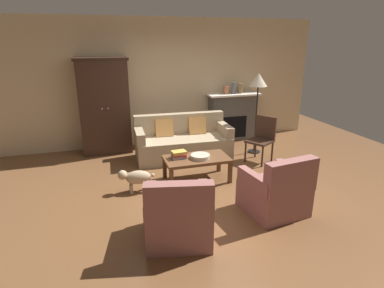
{
  "coord_description": "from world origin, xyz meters",
  "views": [
    {
      "loc": [
        -1.52,
        -4.53,
        2.33
      ],
      "look_at": [
        0.02,
        0.59,
        0.55
      ],
      "focal_mm": 29.42,
      "sensor_mm": 36.0,
      "label": 1
    }
  ],
  "objects_px": {
    "mantel_vase_terracotta": "(226,90)",
    "side_chair_wooden": "(262,136)",
    "fruit_bowl": "(200,156)",
    "floor_lamp": "(258,85)",
    "couch": "(183,142)",
    "book_stack": "(179,155)",
    "fireplace": "(232,116)",
    "armoire": "(105,106)",
    "coffee_table": "(197,161)",
    "armchair_near_right": "(276,192)",
    "armchair_near_left": "(179,217)",
    "dog": "(136,178)",
    "mantel_vase_bronze": "(240,88)",
    "mantel_vase_slate": "(233,88)"
  },
  "relations": [
    {
      "from": "mantel_vase_terracotta",
      "to": "mantel_vase_slate",
      "type": "relative_size",
      "value": 0.7
    },
    {
      "from": "floor_lamp",
      "to": "mantel_vase_slate",
      "type": "bearing_deg",
      "value": 94.73
    },
    {
      "from": "armchair_near_left",
      "to": "floor_lamp",
      "type": "distance_m",
      "value": 3.69
    },
    {
      "from": "mantel_vase_bronze",
      "to": "side_chair_wooden",
      "type": "distance_m",
      "value": 1.7
    },
    {
      "from": "book_stack",
      "to": "mantel_vase_bronze",
      "type": "distance_m",
      "value": 2.93
    },
    {
      "from": "floor_lamp",
      "to": "couch",
      "type": "bearing_deg",
      "value": 173.58
    },
    {
      "from": "mantel_vase_terracotta",
      "to": "fireplace",
      "type": "bearing_deg",
      "value": 5.69
    },
    {
      "from": "fireplace",
      "to": "floor_lamp",
      "type": "bearing_deg",
      "value": -85.36
    },
    {
      "from": "mantel_vase_terracotta",
      "to": "mantel_vase_slate",
      "type": "height_order",
      "value": "mantel_vase_slate"
    },
    {
      "from": "coffee_table",
      "to": "fruit_bowl",
      "type": "xyz_separation_m",
      "value": [
        0.05,
        -0.05,
        0.09
      ]
    },
    {
      "from": "armoire",
      "to": "fruit_bowl",
      "type": "bearing_deg",
      "value": -54.51
    },
    {
      "from": "fireplace",
      "to": "armoire",
      "type": "bearing_deg",
      "value": -178.49
    },
    {
      "from": "coffee_table",
      "to": "side_chair_wooden",
      "type": "height_order",
      "value": "side_chair_wooden"
    },
    {
      "from": "fireplace",
      "to": "side_chair_wooden",
      "type": "bearing_deg",
      "value": -90.95
    },
    {
      "from": "fruit_bowl",
      "to": "mantel_vase_bronze",
      "type": "bearing_deg",
      "value": 51.16
    },
    {
      "from": "mantel_vase_terracotta",
      "to": "armchair_near_right",
      "type": "relative_size",
      "value": 0.2
    },
    {
      "from": "fruit_bowl",
      "to": "armchair_near_right",
      "type": "height_order",
      "value": "armchair_near_right"
    },
    {
      "from": "couch",
      "to": "dog",
      "type": "distance_m",
      "value": 1.75
    },
    {
      "from": "armoire",
      "to": "mantel_vase_terracotta",
      "type": "xyz_separation_m",
      "value": [
        2.77,
        0.06,
        0.21
      ]
    },
    {
      "from": "mantel_vase_terracotta",
      "to": "side_chair_wooden",
      "type": "distance_m",
      "value": 1.68
    },
    {
      "from": "armchair_near_left",
      "to": "floor_lamp",
      "type": "height_order",
      "value": "floor_lamp"
    },
    {
      "from": "mantel_vase_bronze",
      "to": "dog",
      "type": "xyz_separation_m",
      "value": [
        -2.78,
        -2.18,
        -0.99
      ]
    },
    {
      "from": "couch",
      "to": "book_stack",
      "type": "relative_size",
      "value": 7.58
    },
    {
      "from": "couch",
      "to": "side_chair_wooden",
      "type": "distance_m",
      "value": 1.61
    },
    {
      "from": "mantel_vase_slate",
      "to": "mantel_vase_terracotta",
      "type": "bearing_deg",
      "value": 180.0
    },
    {
      "from": "fireplace",
      "to": "mantel_vase_terracotta",
      "type": "xyz_separation_m",
      "value": [
        -0.18,
        -0.02,
        0.64
      ]
    },
    {
      "from": "floor_lamp",
      "to": "mantel_vase_terracotta",
      "type": "bearing_deg",
      "value": 104.5
    },
    {
      "from": "mantel_vase_terracotta",
      "to": "side_chair_wooden",
      "type": "relative_size",
      "value": 0.2
    },
    {
      "from": "mantel_vase_bronze",
      "to": "dog",
      "type": "relative_size",
      "value": 0.4
    },
    {
      "from": "couch",
      "to": "armchair_near_left",
      "type": "relative_size",
      "value": 2.13
    },
    {
      "from": "coffee_table",
      "to": "book_stack",
      "type": "xyz_separation_m",
      "value": [
        -0.3,
        0.06,
        0.12
      ]
    },
    {
      "from": "armoire",
      "to": "armchair_near_right",
      "type": "distance_m",
      "value": 4.01
    },
    {
      "from": "armchair_near_right",
      "to": "coffee_table",
      "type": "bearing_deg",
      "value": 118.55
    },
    {
      "from": "mantel_vase_slate",
      "to": "mantel_vase_bronze",
      "type": "xyz_separation_m",
      "value": [
        0.18,
        0.0,
        -0.01
      ]
    },
    {
      "from": "fruit_bowl",
      "to": "floor_lamp",
      "type": "height_order",
      "value": "floor_lamp"
    },
    {
      "from": "armoire",
      "to": "couch",
      "type": "height_order",
      "value": "armoire"
    },
    {
      "from": "fruit_bowl",
      "to": "mantel_vase_slate",
      "type": "relative_size",
      "value": 1.28
    },
    {
      "from": "fruit_bowl",
      "to": "armchair_near_left",
      "type": "xyz_separation_m",
      "value": [
        -0.78,
        -1.53,
        -0.14
      ]
    },
    {
      "from": "mantel_vase_bronze",
      "to": "armchair_near_right",
      "type": "xyz_separation_m",
      "value": [
        -1.0,
        -3.38,
        -0.92
      ]
    },
    {
      "from": "mantel_vase_slate",
      "to": "side_chair_wooden",
      "type": "bearing_deg",
      "value": -90.96
    },
    {
      "from": "coffee_table",
      "to": "armchair_near_left",
      "type": "relative_size",
      "value": 1.2
    },
    {
      "from": "armoire",
      "to": "coffee_table",
      "type": "height_order",
      "value": "armoire"
    },
    {
      "from": "armoire",
      "to": "mantel_vase_terracotta",
      "type": "distance_m",
      "value": 2.78
    },
    {
      "from": "dog",
      "to": "side_chair_wooden",
      "type": "bearing_deg",
      "value": 14.4
    },
    {
      "from": "fireplace",
      "to": "mantel_vase_terracotta",
      "type": "bearing_deg",
      "value": -174.31
    },
    {
      "from": "armchair_near_left",
      "to": "dog",
      "type": "distance_m",
      "value": 1.47
    },
    {
      "from": "fruit_bowl",
      "to": "mantel_vase_slate",
      "type": "distance_m",
      "value": 2.69
    },
    {
      "from": "coffee_table",
      "to": "fireplace",
      "type": "bearing_deg",
      "value": 53.08
    },
    {
      "from": "fireplace",
      "to": "coffee_table",
      "type": "xyz_separation_m",
      "value": [
        -1.55,
        -2.06,
        -0.2
      ]
    },
    {
      "from": "armoire",
      "to": "coffee_table",
      "type": "xyz_separation_m",
      "value": [
        1.4,
        -1.98,
        -0.64
      ]
    }
  ]
}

